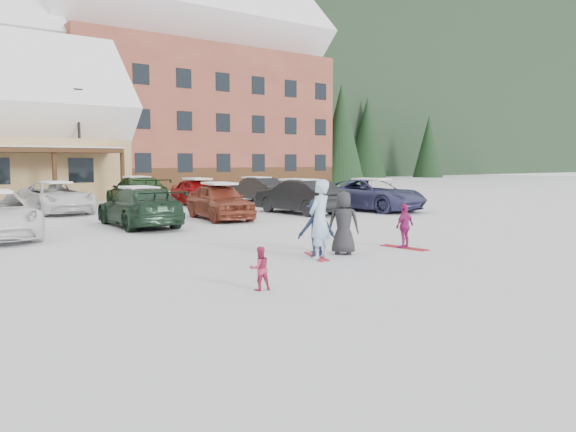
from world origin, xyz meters
TOP-DOWN VIEW (x-y plane):
  - ground at (0.00, 0.00)m, footprint 160.00×160.00m
  - alpine_hotel at (14.27, 38.00)m, footprint 31.48×14.01m
  - lamp_post at (2.31, 24.16)m, footprint 0.50×0.25m
  - conifer_1 at (30.00, 32.00)m, footprint 4.84×4.84m
  - conifer_3 at (6.00, 44.00)m, footprint 3.96×3.96m
  - conifer_4 at (34.00, 46.00)m, footprint 5.06×5.06m
  - adult_skier at (0.74, 0.34)m, footprint 0.80×0.66m
  - toddler_red at (-2.19, -1.50)m, footprint 0.44×0.37m
  - child_navy at (0.86, 0.60)m, footprint 1.04×0.84m
  - skis_child_navy at (0.86, 0.60)m, footprint 0.73×1.37m
  - child_magenta at (3.63, 0.27)m, footprint 0.73×0.37m
  - skis_child_magenta at (3.63, 0.27)m, footprint 0.36×1.41m
  - bystander_dark at (1.65, 0.51)m, footprint 0.90×0.89m
  - parked_car_3 at (-0.10, 9.28)m, footprint 2.25×4.93m
  - parked_car_4 at (3.45, 9.80)m, footprint 2.36×4.46m
  - parked_car_5 at (7.51, 9.86)m, footprint 1.86×4.67m
  - parked_car_6 at (11.18, 9.03)m, footprint 3.09×5.61m
  - parked_car_10 at (-1.07, 16.45)m, footprint 2.56×5.13m
  - parked_car_11 at (2.91, 17.00)m, footprint 2.80×5.57m
  - parked_car_12 at (6.00, 16.53)m, footprint 1.87×4.24m
  - parked_car_13 at (10.23, 17.36)m, footprint 1.64×4.29m

SIDE VIEW (x-z plane):
  - ground at x=0.00m, z-range 0.00..0.00m
  - skis_child_navy at x=0.86m, z-range 0.00..0.03m
  - skis_child_magenta at x=3.63m, z-range 0.00..0.03m
  - toddler_red at x=-2.19m, z-range 0.00..0.79m
  - child_magenta at x=3.63m, z-range 0.00..1.19m
  - parked_car_10 at x=-1.07m, z-range 0.00..1.40m
  - parked_car_13 at x=10.23m, z-range 0.00..1.40m
  - parked_car_3 at x=-0.10m, z-range 0.00..1.40m
  - child_navy at x=0.86m, z-range 0.00..1.41m
  - parked_car_12 at x=6.00m, z-range 0.00..1.42m
  - parked_car_4 at x=3.45m, z-range 0.00..1.45m
  - parked_car_6 at x=11.18m, z-range 0.00..1.49m
  - parked_car_5 at x=7.51m, z-range 0.00..1.51m
  - parked_car_11 at x=2.91m, z-range 0.00..1.55m
  - bystander_dark at x=1.65m, z-range 0.00..1.57m
  - adult_skier at x=0.74m, z-range 0.00..1.89m
  - lamp_post at x=2.31m, z-range 0.41..6.93m
  - conifer_3 at x=6.00m, z-range 0.53..9.71m
  - conifer_1 at x=30.00m, z-range 0.65..11.87m
  - conifer_4 at x=34.00m, z-range 0.68..12.41m
  - alpine_hotel at x=14.27m, z-range -2.11..19.37m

